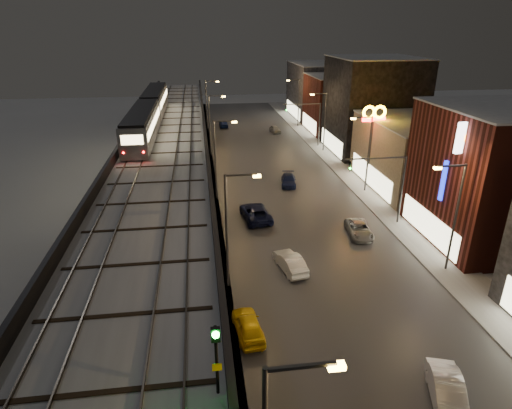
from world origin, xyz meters
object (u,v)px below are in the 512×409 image
car_onc_silver (447,393)px  car_onc_dark (359,230)px  rail_signal (216,348)px  sign_citgo (466,155)px  car_onc_red (275,130)px  car_far_white (224,124)px  car_mid_silver (256,213)px  car_near_white (290,263)px  car_taxi (248,326)px  subway_train (149,111)px  car_onc_white (289,181)px

car_onc_silver → car_onc_dark: (2.33, 19.29, -0.10)m
rail_signal → sign_citgo: size_ratio=0.25×
car_onc_silver → car_onc_red: bearing=106.3°
car_far_white → car_onc_dark: size_ratio=0.92×
car_mid_silver → sign_citgo: (15.53, -9.25, 8.18)m
car_near_white → car_onc_silver: size_ratio=0.98×
rail_signal → car_far_white: bearing=86.4°
car_onc_dark → car_onc_red: car_onc_red is taller
rail_signal → car_mid_silver: size_ratio=0.53×
car_taxi → car_onc_silver: 11.78m
car_far_white → car_near_white: bearing=91.3°
rail_signal → car_taxi: bearing=78.2°
rail_signal → sign_citgo: bearing=42.7°
car_far_white → car_onc_red: bearing=146.8°
car_onc_silver → car_onc_red: car_onc_silver is taller
subway_train → sign_citgo: bearing=-44.2°
car_near_white → car_onc_red: 48.01m
car_taxi → sign_citgo: 21.70m
car_onc_silver → sign_citgo: size_ratio=0.38×
car_near_white → car_onc_dark: size_ratio=0.97×
sign_citgo → car_taxi: bearing=-156.0°
car_mid_silver → subway_train: bearing=-63.0°
rail_signal → car_far_white: size_ratio=0.70×
car_mid_silver → car_onc_white: 11.00m
rail_signal → car_mid_silver: bearing=79.8°
rail_signal → car_onc_dark: size_ratio=0.65×
rail_signal → car_near_white: size_ratio=0.67×
car_near_white → car_mid_silver: car_mid_silver is taller
car_far_white → sign_citgo: sign_citgo is taller
rail_signal → car_onc_silver: size_ratio=0.66×
car_far_white → car_onc_white: 34.11m
car_taxi → car_onc_dark: 17.34m
car_far_white → sign_citgo: (16.04, -52.43, 8.24)m
car_onc_dark → car_near_white: bearing=-139.3°
car_taxi → car_mid_silver: car_mid_silver is taller
car_near_white → sign_citgo: size_ratio=0.37×
car_onc_red → sign_citgo: (6.92, -46.65, 8.31)m
car_onc_red → sign_citgo: 47.88m
rail_signal → car_taxi: rail_signal is taller
car_onc_dark → car_onc_white: 14.95m
car_onc_red → subway_train: bearing=-142.0°
rail_signal → car_onc_silver: bearing=18.9°
car_onc_red → car_mid_silver: bearing=-110.5°
car_mid_silver → car_onc_white: (5.40, 9.59, -0.14)m
car_onc_white → car_onc_red: car_onc_red is taller
car_onc_silver → car_onc_dark: 19.43m
car_mid_silver → sign_citgo: bearing=142.1°
car_far_white → car_onc_white: (5.91, -33.59, -0.08)m
sign_citgo → car_onc_white: bearing=118.3°
rail_signal → car_onc_dark: bearing=58.6°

